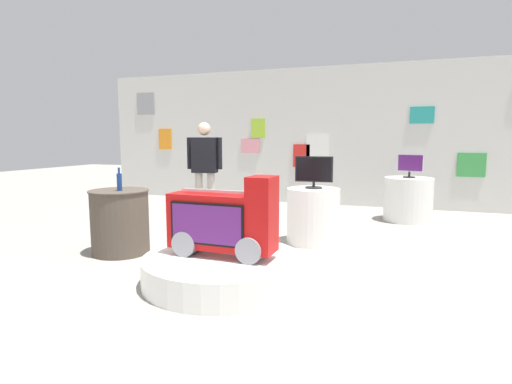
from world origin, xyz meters
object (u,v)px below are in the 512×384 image
Objects in this scene: display_pedestal_center_rear at (408,199)px; tv_on_center_rear at (410,165)px; display_pedestal_left_rear at (313,216)px; novelty_firetruck_tv at (224,224)px; bottle_on_side_table at (119,181)px; main_display_pedestal at (223,269)px; tv_on_left_rear at (314,171)px; shopper_browsing_near_truck at (205,168)px; side_table_round at (120,221)px.

tv_on_center_rear reaches higher than display_pedestal_center_rear.
display_pedestal_left_rear is 2.53m from tv_on_center_rear.
bottle_on_side_table is (-1.64, 0.52, 0.32)m from novelty_firetruck_tv.
novelty_firetruck_tv is at bearing -18.99° from main_display_pedestal.
display_pedestal_center_rear is 1.89× the size of tv_on_center_rear.
main_display_pedestal is 1.94× the size of display_pedestal_center_rear.
novelty_firetruck_tv is 3.81× the size of bottle_on_side_table.
main_display_pedestal is at bearing -106.39° from display_pedestal_left_rear.
display_pedestal_center_rear is 2.88× the size of bottle_on_side_table.
display_pedestal_center_rear is (1.28, 2.10, -0.62)m from tv_on_left_rear.
display_pedestal_left_rear is 0.45× the size of shopper_browsing_near_truck.
display_pedestal_left_rear is 0.62m from tv_on_left_rear.
side_table_round is at bearing -149.56° from tv_on_left_rear.
bottle_on_side_table is at bearing -148.04° from display_pedestal_left_rear.
tv_on_left_rear reaches higher than main_display_pedestal.
display_pedestal_left_rear is 2.57m from side_table_round.
tv_on_center_rear is 0.54× the size of side_table_round.
bottle_on_side_table is (-2.16, -1.35, 0.54)m from display_pedestal_left_rear.
side_table_round is at bearing -135.79° from display_pedestal_center_rear.
bottle_on_side_table is at bearing -148.12° from tv_on_left_rear.
tv_on_center_rear is (1.28, 2.09, 0.61)m from display_pedestal_left_rear.
tv_on_center_rear is 4.87m from bottle_on_side_table.
shopper_browsing_near_truck is at bearing 120.92° from novelty_firetruck_tv.
shopper_browsing_near_truck is (0.46, 1.49, 0.59)m from side_table_round.
tv_on_left_rear is 0.30× the size of shopper_browsing_near_truck.
tv_on_left_rear is at bearing 73.59° from main_display_pedestal.
side_table_round is at bearing -135.83° from tv_on_center_rear.
main_display_pedestal is 3.11× the size of tv_on_left_rear.
main_display_pedestal is at bearing -114.79° from display_pedestal_center_rear.
main_display_pedestal is 2.12m from tv_on_left_rear.
display_pedestal_left_rear is 0.93× the size of display_pedestal_center_rear.
display_pedestal_center_rear is (1.83, 3.95, 0.25)m from main_display_pedestal.
tv_on_center_rear is 1.53× the size of bottle_on_side_table.
main_display_pedestal is 4.36m from display_pedestal_center_rear.
novelty_firetruck_tv is at bearing -18.40° from side_table_round.
tv_on_left_rear reaches higher than display_pedestal_left_rear.
tv_on_left_rear is at bearing -121.45° from tv_on_center_rear.
display_pedestal_left_rear is at bearing -121.43° from display_pedestal_center_rear.
tv_on_center_rear is at bearing 32.08° from shopper_browsing_near_truck.
tv_on_left_rear is at bearing -121.38° from display_pedestal_center_rear.
display_pedestal_left_rear is at bearing 31.96° from bottle_on_side_table.
bottle_on_side_table reaches higher than side_table_round.
novelty_firetruck_tv is 0.64× the size of shopper_browsing_near_truck.
side_table_round is (-3.49, -3.40, 0.03)m from display_pedestal_center_rear.
novelty_firetruck_tv is 1.35× the size of side_table_round.
side_table_round is at bearing 161.60° from novelty_firetruck_tv.
bottle_on_side_table is (-1.62, 0.51, 0.79)m from main_display_pedestal.
display_pedestal_left_rear is at bearing -121.50° from tv_on_center_rear.
tv_on_left_rear is at bearing -6.17° from shopper_browsing_near_truck.
display_pedestal_center_rear is 0.49× the size of shopper_browsing_near_truck.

